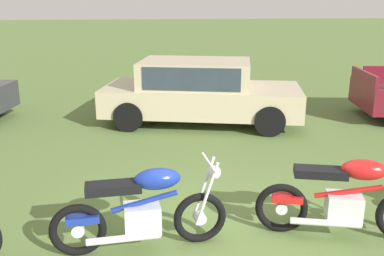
# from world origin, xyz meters

# --- Properties ---
(ground_plane) EXTENTS (120.00, 120.00, 0.00)m
(ground_plane) POSITION_xyz_m (0.00, 0.00, 0.00)
(ground_plane) COLOR #567038
(motorcycle_blue) EXTENTS (1.99, 0.65, 1.02)m
(motorcycle_blue) POSITION_xyz_m (-1.12, -0.21, 0.48)
(motorcycle_blue) COLOR black
(motorcycle_blue) RESTS_ON ground
(motorcycle_red) EXTENTS (1.98, 0.81, 1.02)m
(motorcycle_red) POSITION_xyz_m (1.24, -0.20, 0.49)
(motorcycle_red) COLOR black
(motorcycle_red) RESTS_ON ground
(car_beige) EXTENTS (4.68, 2.76, 1.43)m
(car_beige) POSITION_xyz_m (0.17, 4.99, 0.80)
(car_beige) COLOR #BCAD8C
(car_beige) RESTS_ON ground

